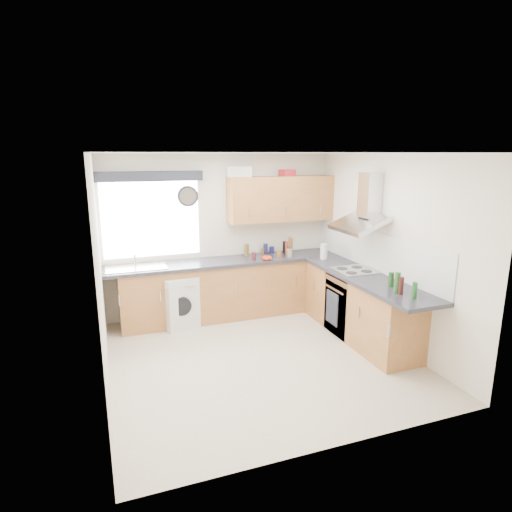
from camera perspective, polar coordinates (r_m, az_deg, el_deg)
name	(u,v)px	position (r m, az deg, el deg)	size (l,w,h in m)	color
ground_plane	(260,357)	(5.51, 0.58, -13.38)	(3.60, 3.60, 0.00)	beige
ceiling	(261,153)	(4.92, 0.65, 13.58)	(3.60, 3.60, 0.02)	white
wall_back	(221,235)	(6.75, -4.75, 2.84)	(3.60, 0.02, 2.50)	silver
wall_front	(339,313)	(3.52, 11.01, -7.41)	(3.60, 0.02, 2.50)	silver
wall_left	(100,275)	(4.77, -20.10, -2.43)	(0.02, 3.60, 2.50)	silver
wall_right	(387,250)	(5.93, 17.13, 0.80)	(0.02, 3.60, 2.50)	silver
window	(151,219)	(6.50, -13.77, 4.77)	(1.40, 0.02, 1.10)	silver
window_blind	(150,176)	(6.35, -14.00, 10.28)	(1.50, 0.18, 0.14)	black
splashback	(373,250)	(6.18, 15.35, 0.74)	(0.01, 3.00, 0.54)	white
base_cab_back	(220,291)	(6.66, -4.79, -4.61)	(3.00, 0.58, 0.86)	brown
base_cab_corner	(313,281)	(7.21, 7.62, -3.26)	(0.60, 0.60, 0.86)	brown
base_cab_right	(359,307)	(6.11, 13.56, -6.63)	(0.58, 2.10, 0.86)	brown
worktop_back	(226,262)	(6.55, -4.00, -0.76)	(3.60, 0.62, 0.05)	#24242B
worktop_right	(367,278)	(5.85, 14.52, -2.90)	(0.62, 2.42, 0.05)	#24242B
sink	(136,265)	(6.31, -15.69, -1.17)	(0.84, 0.46, 0.10)	silver
oven	(352,304)	(6.22, 12.72, -6.25)	(0.56, 0.58, 0.85)	black
hob_plate	(354,270)	(6.08, 12.96, -1.88)	(0.52, 0.52, 0.01)	silver
extractor_hood	(364,209)	(5.97, 14.20, 6.13)	(0.52, 0.78, 0.66)	silver
upper_cabinets	(281,199)	(6.82, 3.35, 7.64)	(1.70, 0.35, 0.70)	brown
washing_machine	(179,301)	(6.44, -10.27, -5.88)	(0.52, 0.50, 0.76)	silver
wall_clock	(188,196)	(6.51, -9.05, 7.86)	(0.31, 0.31, 0.04)	black
casserole	(240,171)	(6.65, -2.19, 11.20)	(0.37, 0.27, 0.16)	silver
storage_box	(287,173)	(6.91, 4.19, 11.02)	(0.21, 0.18, 0.10)	red
utensil_pot	(289,253)	(6.72, 4.49, 0.41)	(0.10, 0.10, 0.13)	#786F5B
kitchen_roll	(324,251)	(6.64, 9.04, 0.60)	(0.11, 0.11, 0.24)	silver
tomato_cluster	(267,258)	(6.53, 1.46, -0.26)	(0.14, 0.14, 0.06)	red
jar_0	(279,254)	(6.66, 3.10, 0.25)	(0.07, 0.07, 0.12)	brown
jar_1	(265,249)	(6.93, 1.27, 0.97)	(0.07, 0.07, 0.16)	navy
jar_2	(272,250)	(6.97, 2.12, 0.82)	(0.08, 0.08, 0.11)	#161A4C
jar_3	(284,247)	(7.01, 3.81, 1.20)	(0.06, 0.06, 0.19)	black
jar_4	(287,249)	(6.74, 4.12, 0.92)	(0.05, 0.05, 0.24)	maroon
jar_5	(254,256)	(6.51, -0.33, -0.06)	(0.07, 0.07, 0.12)	#42171E
jar_6	(263,252)	(6.88, 0.91, 0.58)	(0.05, 0.05, 0.09)	brown
jar_7	(247,250)	(6.78, -1.26, 0.81)	(0.07, 0.07, 0.19)	brown
jar_8	(288,250)	(6.89, 4.27, 0.79)	(0.07, 0.07, 0.14)	#401916
jar_9	(290,246)	(6.96, 4.62, 1.32)	(0.07, 0.07, 0.24)	brown
bottle_0	(401,286)	(5.20, 18.78, -3.78)	(0.06, 0.06, 0.21)	#381415
bottle_1	(397,283)	(5.22, 18.33, -3.40)	(0.06, 0.06, 0.25)	#204F1C
bottle_2	(415,290)	(5.11, 20.39, -4.29)	(0.06, 0.06, 0.19)	#1E5423
bottle_3	(391,279)	(5.48, 17.58, -2.99)	(0.07, 0.07, 0.18)	#183E16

